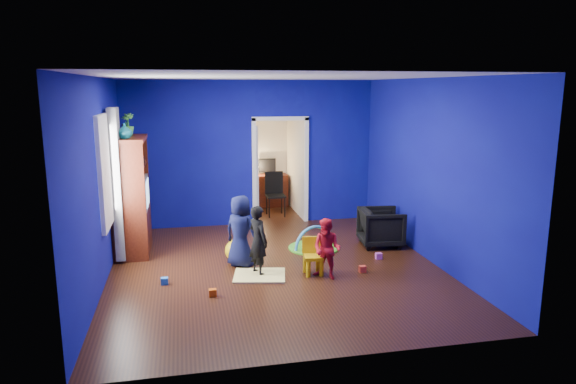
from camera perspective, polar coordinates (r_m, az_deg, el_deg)
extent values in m
cube|color=black|center=(8.02, -1.33, -8.52)|extent=(5.00, 5.50, 0.01)
cube|color=white|center=(7.53, -1.44, 12.68)|extent=(5.00, 5.50, 0.01)
cube|color=#0B0A72|center=(10.33, -4.15, 4.28)|extent=(5.00, 0.02, 2.90)
cube|color=#0B0A72|center=(5.02, 4.30, -3.49)|extent=(5.00, 0.02, 2.90)
cube|color=#0B0A72|center=(7.61, -20.24, 0.98)|extent=(0.02, 5.50, 2.90)
cube|color=#0B0A72|center=(8.45, 15.54, 2.27)|extent=(0.02, 5.50, 2.90)
imported|color=black|center=(9.21, 10.31, -3.86)|extent=(0.81, 0.79, 0.66)
imported|color=black|center=(7.64, -3.33, -5.40)|extent=(0.39, 0.46, 1.05)
imported|color=#0F1237|center=(7.98, -5.28, -4.38)|extent=(0.65, 0.64, 1.13)
imported|color=red|center=(7.52, 4.34, -6.32)|extent=(0.55, 0.54, 0.90)
imported|color=#0C6063|center=(8.49, -17.70, 6.47)|extent=(0.23, 0.23, 0.24)
imported|color=#38822F|center=(9.00, -17.40, 7.18)|extent=(0.26, 0.26, 0.37)
cube|color=#3E0F0A|center=(8.94, -17.08, -0.40)|extent=(0.58, 1.14, 1.96)
cube|color=silver|center=(8.93, -16.84, -0.14)|extent=(0.46, 0.70, 0.54)
cube|color=#F2E07A|center=(7.71, -3.18, -9.26)|extent=(0.85, 0.74, 0.03)
sphere|color=yellow|center=(8.33, -5.77, -6.48)|extent=(0.36, 0.36, 0.36)
cube|color=yellow|center=(7.73, 2.83, -7.35)|extent=(0.31, 0.31, 0.50)
cylinder|color=green|center=(8.99, 2.86, -6.20)|extent=(0.88, 0.88, 0.02)
torus|color=#3F8CD8|center=(8.99, 2.86, -6.15)|extent=(0.76, 0.32, 0.79)
cube|color=white|center=(7.93, -19.83, 2.15)|extent=(0.03, 0.95, 1.55)
cube|color=slate|center=(8.50, -18.43, 0.78)|extent=(0.14, 0.42, 2.40)
cube|color=white|center=(10.48, -0.87, 2.21)|extent=(1.16, 0.10, 2.10)
cube|color=#3D140A|center=(12.07, -2.21, 0.18)|extent=(0.88, 0.44, 0.75)
cube|color=black|center=(12.08, -2.33, 2.97)|extent=(0.40, 0.05, 0.32)
sphere|color=#FFD88C|center=(11.99, -3.60, 2.79)|extent=(0.14, 0.14, 0.14)
cube|color=black|center=(11.12, -1.39, -0.34)|extent=(0.40, 0.40, 0.92)
cube|color=white|center=(11.96, -2.36, 8.03)|extent=(0.88, 0.24, 0.04)
cube|color=red|center=(7.94, 8.28, -8.47)|extent=(0.10, 0.08, 0.10)
sphere|color=blue|center=(9.28, 11.30, -5.57)|extent=(0.11, 0.11, 0.11)
cube|color=#DA550B|center=(7.08, -8.36, -11.01)|extent=(0.10, 0.08, 0.10)
sphere|color=green|center=(8.78, 4.72, -6.38)|extent=(0.11, 0.11, 0.11)
cube|color=#D24FBD|center=(8.56, 10.03, -7.02)|extent=(0.10, 0.08, 0.10)
cube|color=blue|center=(7.60, -13.56, -9.60)|extent=(0.10, 0.08, 0.10)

